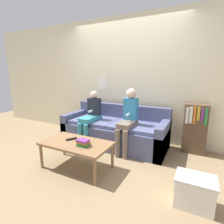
{
  "coord_description": "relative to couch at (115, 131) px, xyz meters",
  "views": [
    {
      "loc": [
        1.49,
        -2.51,
        1.44
      ],
      "look_at": [
        0.0,
        0.41,
        0.71
      ],
      "focal_mm": 28.0,
      "sensor_mm": 36.0,
      "label": 1
    }
  ],
  "objects": [
    {
      "name": "ground_plane",
      "position": [
        0.0,
        -0.54,
        -0.28
      ],
      "size": [
        10.0,
        10.0,
        0.0
      ],
      "primitive_type": "plane",
      "color": "#937A56"
    },
    {
      "name": "wall_back",
      "position": [
        -0.0,
        0.52,
        1.02
      ],
      "size": [
        8.0,
        0.06,
        2.6
      ],
      "color": "beige",
      "rests_on": "ground_plane"
    },
    {
      "name": "couch",
      "position": [
        0.0,
        0.0,
        0.0
      ],
      "size": [
        2.08,
        0.85,
        0.78
      ],
      "color": "#4C5175",
      "rests_on": "ground_plane"
    },
    {
      "name": "coffee_table",
      "position": [
        -0.12,
        -1.1,
        0.09
      ],
      "size": [
        1.06,
        0.58,
        0.42
      ],
      "color": "#8E6642",
      "rests_on": "ground_plane"
    },
    {
      "name": "person_left",
      "position": [
        -0.44,
        -0.2,
        0.32
      ],
      "size": [
        0.24,
        0.58,
        1.08
      ],
      "color": "teal",
      "rests_on": "ground_plane"
    },
    {
      "name": "person_right",
      "position": [
        0.36,
        -0.19,
        0.38
      ],
      "size": [
        0.24,
        0.58,
        1.17
      ],
      "color": "#756656",
      "rests_on": "ground_plane"
    },
    {
      "name": "tv_remote",
      "position": [
        -0.25,
        -1.04,
        0.15
      ],
      "size": [
        0.12,
        0.17,
        0.02
      ],
      "rotation": [
        0.0,
        0.0,
        -0.51
      ],
      "color": "black",
      "rests_on": "coffee_table"
    },
    {
      "name": "book_stack",
      "position": [
        0.05,
        -1.15,
        0.18
      ],
      "size": [
        0.19,
        0.16,
        0.1
      ],
      "color": "#2D8442",
      "rests_on": "coffee_table"
    },
    {
      "name": "bookshelf",
      "position": [
        1.46,
        0.34,
        0.18
      ],
      "size": [
        0.39,
        0.29,
        0.9
      ],
      "color": "brown",
      "rests_on": "ground_plane"
    },
    {
      "name": "storage_box",
      "position": [
        1.54,
        -1.15,
        -0.11
      ],
      "size": [
        0.41,
        0.3,
        0.35
      ],
      "color": "silver",
      "rests_on": "ground_plane"
    }
  ]
}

